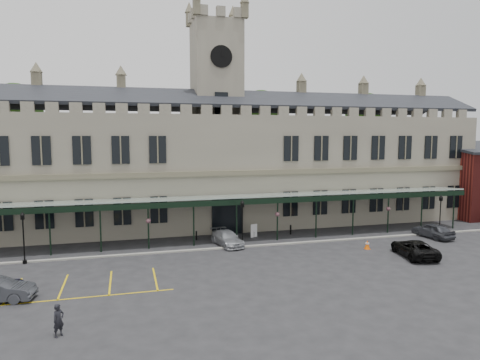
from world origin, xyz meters
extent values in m
plane|color=#242426|center=(0.00, 0.00, 0.00)|extent=(140.00, 140.00, 0.00)
cube|color=slate|center=(0.00, 16.00, 6.00)|extent=(60.00, 10.00, 12.00)
cube|color=brown|center=(0.00, 10.82, 6.20)|extent=(60.00, 0.35, 0.50)
cube|color=black|center=(0.00, 13.50, 13.80)|extent=(60.00, 4.77, 2.20)
cube|color=black|center=(0.00, 18.50, 13.80)|extent=(60.00, 4.77, 2.20)
cube|color=black|center=(0.00, 10.90, 1.90)|extent=(3.20, 0.18, 3.80)
cube|color=slate|center=(0.00, 16.00, 11.00)|extent=(5.00, 5.00, 22.00)
cylinder|color=silver|center=(0.00, 13.44, 18.00)|extent=(2.20, 0.12, 2.20)
cylinder|color=black|center=(0.00, 13.37, 18.00)|extent=(2.30, 0.04, 2.30)
cube|color=black|center=(0.00, 13.44, 13.00)|extent=(1.40, 0.12, 2.80)
cube|color=#8C9E93|center=(0.00, 9.00, 4.10)|extent=(50.00, 4.00, 0.40)
cube|color=black|center=(0.00, 7.00, 3.85)|extent=(50.00, 0.18, 0.50)
cube|color=gray|center=(0.00, 5.50, 0.06)|extent=(60.00, 0.40, 0.12)
cylinder|color=#332314|center=(-22.00, 25.00, 6.00)|extent=(0.70, 0.70, 12.00)
sphere|color=black|center=(-22.00, 25.00, 13.00)|extent=(6.00, 6.00, 6.00)
cylinder|color=#332314|center=(8.00, 25.00, 6.00)|extent=(0.70, 0.70, 12.00)
sphere|color=black|center=(8.00, 25.00, 13.00)|extent=(6.00, 6.00, 6.00)
cylinder|color=#332314|center=(24.00, 25.00, 6.00)|extent=(0.70, 0.70, 12.00)
sphere|color=black|center=(24.00, 25.00, 13.00)|extent=(6.00, 6.00, 6.00)
cylinder|color=black|center=(-17.57, 5.21, 0.13)|extent=(0.32, 0.32, 0.27)
cylinder|color=black|center=(-17.57, 5.21, 1.77)|extent=(0.11, 0.11, 3.53)
cube|color=black|center=(-17.57, 5.21, 3.67)|extent=(0.25, 0.25, 0.35)
cone|color=black|center=(-17.57, 5.21, 3.98)|extent=(0.39, 0.39, 0.27)
cylinder|color=black|center=(0.01, 5.25, 0.14)|extent=(0.33, 0.33, 0.28)
cylinder|color=black|center=(0.01, 5.25, 1.86)|extent=(0.11, 0.11, 3.72)
cube|color=black|center=(0.01, 5.25, 3.86)|extent=(0.26, 0.26, 0.37)
cone|color=black|center=(0.01, 5.25, 4.18)|extent=(0.41, 0.41, 0.28)
cylinder|color=black|center=(20.38, 4.92, 0.13)|extent=(0.32, 0.32, 0.26)
cylinder|color=black|center=(20.38, 4.92, 1.76)|extent=(0.11, 0.11, 3.52)
cube|color=black|center=(20.38, 4.92, 3.65)|extent=(0.25, 0.25, 0.35)
cone|color=black|center=(20.38, 4.92, 3.96)|extent=(0.39, 0.39, 0.26)
cube|color=#FB5E07|center=(10.54, 2.13, 0.02)|extent=(0.42, 0.42, 0.04)
cone|color=#FB5E07|center=(10.54, 2.13, 0.39)|extent=(0.49, 0.49, 0.78)
cylinder|color=silver|center=(10.54, 2.13, 0.50)|extent=(0.32, 0.32, 0.11)
cylinder|color=black|center=(2.19, 8.91, 0.27)|extent=(0.06, 0.06, 0.54)
cube|color=silver|center=(2.19, 8.91, 0.65)|extent=(0.73, 0.30, 1.29)
cylinder|color=black|center=(-3.44, 9.28, 0.43)|extent=(0.15, 0.15, 0.87)
cylinder|color=black|center=(6.11, 9.10, 0.48)|extent=(0.17, 0.17, 0.96)
imported|color=#A7AAAF|center=(-1.05, 6.59, 0.65)|extent=(2.63, 4.75, 1.30)
imported|color=black|center=(13.00, -0.93, 0.69)|extent=(3.14, 5.31, 1.38)
imported|color=#3C3E44|center=(19.00, 4.21, 0.73)|extent=(2.30, 4.49, 1.46)
imported|color=black|center=(-13.20, -8.49, 0.83)|extent=(0.71, 0.71, 1.66)
camera|label=1|loc=(-9.77, -30.44, 9.96)|focal=32.00mm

